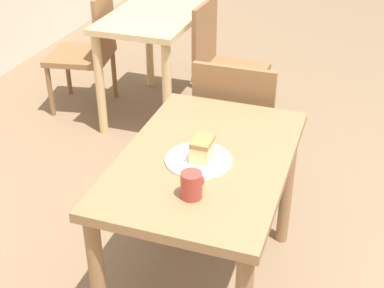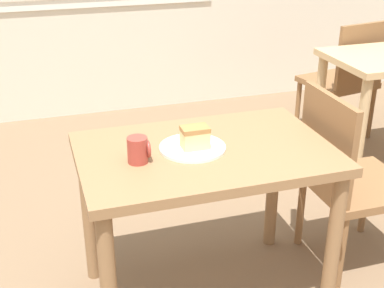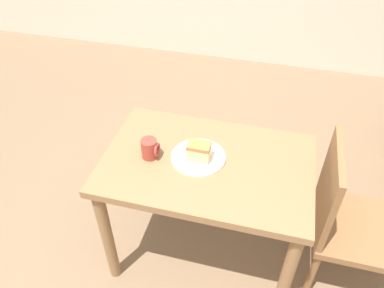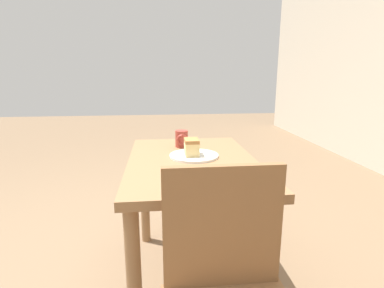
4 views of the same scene
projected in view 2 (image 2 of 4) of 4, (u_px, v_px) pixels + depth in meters
name	position (u px, v px, depth m)	size (l,w,h in m)	color
dining_table_near	(205.00, 175.00, 2.16)	(1.00, 0.66, 0.72)	olive
chair_near_window	(348.00, 176.00, 2.44)	(0.44, 0.44, 0.87)	brown
chair_far_opposite	(345.00, 77.00, 3.81)	(0.51, 0.51, 0.87)	brown
plate	(192.00, 148.00, 2.10)	(0.26, 0.26, 0.01)	white
cake_slice	(195.00, 137.00, 2.07)	(0.11, 0.07, 0.09)	#E0C67F
coffee_mug	(139.00, 150.00, 1.98)	(0.08, 0.08, 0.10)	#9E382D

